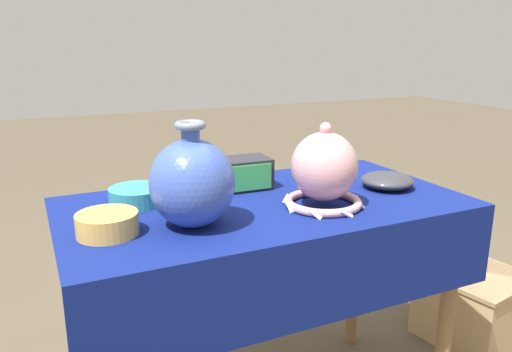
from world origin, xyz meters
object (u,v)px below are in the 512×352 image
(vase_tall_bulbous, at_px, (192,182))
(vase_dome_bell, at_px, (324,172))
(mosaic_tile_box, at_px, (242,173))
(pot_squat_teal, at_px, (137,196))
(bowl_shallow_charcoal, at_px, (387,181))
(wooden_crate, at_px, (472,303))
(pot_squat_ochre, at_px, (107,224))

(vase_tall_bulbous, xyz_separation_m, vase_dome_bell, (0.35, -0.01, -0.01))
(mosaic_tile_box, height_order, pot_squat_teal, mosaic_tile_box)
(vase_dome_bell, xyz_separation_m, bowl_shallow_charcoal, (0.26, 0.06, -0.07))
(vase_tall_bulbous, xyz_separation_m, bowl_shallow_charcoal, (0.62, 0.05, -0.08))
(wooden_crate, bearing_deg, vase_tall_bulbous, 176.59)
(vase_tall_bulbous, relative_size, mosaic_tile_box, 1.58)
(vase_dome_bell, xyz_separation_m, wooden_crate, (0.80, 0.15, -0.65))
(bowl_shallow_charcoal, bearing_deg, mosaic_tile_box, 154.86)
(vase_tall_bulbous, relative_size, pot_squat_ochre, 1.79)
(vase_tall_bulbous, xyz_separation_m, pot_squat_teal, (-0.08, 0.22, -0.08))
(pot_squat_teal, bearing_deg, pot_squat_ochre, -119.43)
(vase_tall_bulbous, distance_m, wooden_crate, 1.34)
(vase_dome_bell, xyz_separation_m, pot_squat_ochre, (-0.55, 0.03, -0.07))
(mosaic_tile_box, height_order, wooden_crate, mosaic_tile_box)
(vase_tall_bulbous, xyz_separation_m, wooden_crate, (1.15, 0.15, -0.66))
(vase_tall_bulbous, height_order, pot_squat_ochre, vase_tall_bulbous)
(bowl_shallow_charcoal, bearing_deg, pot_squat_teal, 166.87)
(vase_dome_bell, relative_size, pot_squat_teal, 1.52)
(vase_tall_bulbous, bearing_deg, pot_squat_teal, 111.05)
(pot_squat_teal, relative_size, bowl_shallow_charcoal, 0.97)
(pot_squat_ochre, height_order, pot_squat_teal, pot_squat_ochre)
(vase_dome_bell, relative_size, pot_squat_ochre, 1.64)
(vase_dome_bell, height_order, pot_squat_ochre, vase_dome_bell)
(pot_squat_ochre, relative_size, bowl_shallow_charcoal, 0.90)
(mosaic_tile_box, bearing_deg, wooden_crate, -3.28)
(mosaic_tile_box, relative_size, pot_squat_teal, 1.05)
(mosaic_tile_box, height_order, bowl_shallow_charcoal, mosaic_tile_box)
(mosaic_tile_box, bearing_deg, pot_squat_teal, -174.43)
(pot_squat_teal, bearing_deg, vase_tall_bulbous, -68.95)
(mosaic_tile_box, bearing_deg, vase_tall_bulbous, -131.93)
(vase_dome_bell, relative_size, wooden_crate, 0.57)
(vase_tall_bulbous, xyz_separation_m, pot_squat_ochre, (-0.19, 0.03, -0.08))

